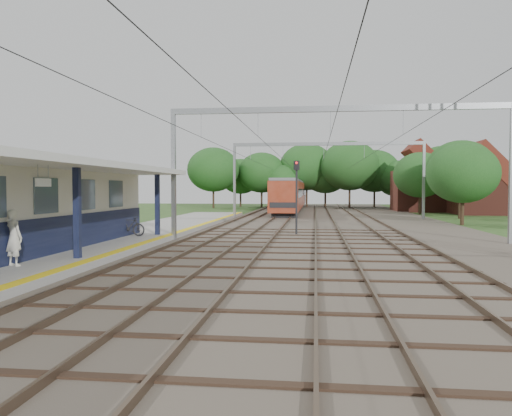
{
  "coord_description": "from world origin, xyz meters",
  "views": [
    {
      "loc": [
        2.46,
        -10.71,
        2.81
      ],
      "look_at": [
        -1.19,
        19.93,
        1.6
      ],
      "focal_mm": 35.0,
      "sensor_mm": 36.0,
      "label": 1
    }
  ],
  "objects_px": {
    "train": "(292,194)",
    "person": "(14,238)",
    "bicycle": "(129,226)",
    "signal_post": "(297,188)"
  },
  "relations": [
    {
      "from": "train",
      "to": "person",
      "type": "bearing_deg",
      "value": -97.78
    },
    {
      "from": "person",
      "to": "bicycle",
      "type": "xyz_separation_m",
      "value": [
        -0.05,
        9.99,
        -0.38
      ]
    },
    {
      "from": "person",
      "to": "bicycle",
      "type": "relative_size",
      "value": 1.05
    },
    {
      "from": "bicycle",
      "to": "train",
      "type": "xyz_separation_m",
      "value": [
        6.59,
        37.88,
        1.19
      ]
    },
    {
      "from": "person",
      "to": "signal_post",
      "type": "xyz_separation_m",
      "value": [
        8.39,
        14.79,
        1.57
      ]
    },
    {
      "from": "train",
      "to": "signal_post",
      "type": "relative_size",
      "value": 7.84
    },
    {
      "from": "train",
      "to": "signal_post",
      "type": "xyz_separation_m",
      "value": [
        1.85,
        -33.08,
        0.76
      ]
    },
    {
      "from": "person",
      "to": "signal_post",
      "type": "relative_size",
      "value": 0.4
    },
    {
      "from": "person",
      "to": "bicycle",
      "type": "height_order",
      "value": "person"
    },
    {
      "from": "signal_post",
      "to": "bicycle",
      "type": "bearing_deg",
      "value": -126.82
    }
  ]
}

